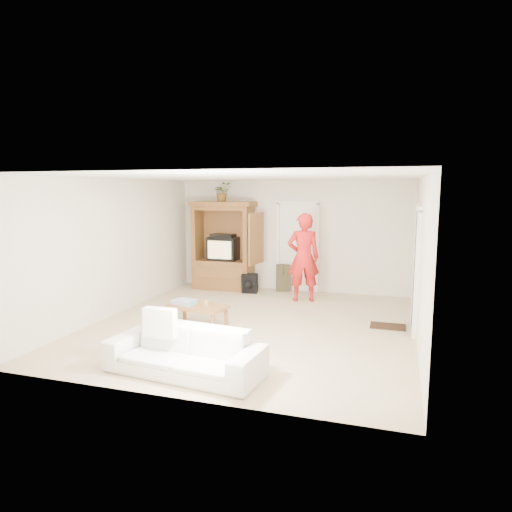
{
  "coord_description": "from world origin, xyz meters",
  "views": [
    {
      "loc": [
        2.41,
        -7.47,
        2.4
      ],
      "look_at": [
        -0.13,
        0.6,
        1.15
      ],
      "focal_mm": 32.0,
      "sensor_mm": 36.0,
      "label": 1
    }
  ],
  "objects_px": {
    "armoire": "(224,251)",
    "sofa": "(184,352)",
    "man": "(303,257)",
    "coffee_table": "(198,308)"
  },
  "relations": [
    {
      "from": "man",
      "to": "coffee_table",
      "type": "distance_m",
      "value": 2.82
    },
    {
      "from": "armoire",
      "to": "coffee_table",
      "type": "height_order",
      "value": "armoire"
    },
    {
      "from": "armoire",
      "to": "man",
      "type": "height_order",
      "value": "armoire"
    },
    {
      "from": "armoire",
      "to": "man",
      "type": "bearing_deg",
      "value": -17.26
    },
    {
      "from": "armoire",
      "to": "sofa",
      "type": "distance_m",
      "value": 5.22
    },
    {
      "from": "sofa",
      "to": "man",
      "type": "bearing_deg",
      "value": 87.35
    },
    {
      "from": "armoire",
      "to": "sofa",
      "type": "relative_size",
      "value": 1.01
    },
    {
      "from": "sofa",
      "to": "coffee_table",
      "type": "distance_m",
      "value": 2.1
    },
    {
      "from": "armoire",
      "to": "man",
      "type": "xyz_separation_m",
      "value": [
        2.07,
        -0.64,
        0.04
      ]
    },
    {
      "from": "man",
      "to": "sofa",
      "type": "relative_size",
      "value": 0.92
    }
  ]
}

